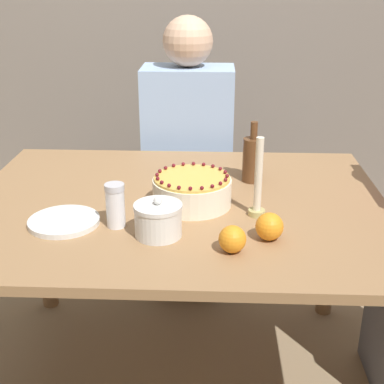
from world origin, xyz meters
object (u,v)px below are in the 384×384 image
(sugar_bowl, at_px, (158,220))
(sugar_shaker, at_px, (115,205))
(person_man_blue_shirt, at_px, (189,175))
(candle, at_px, (258,185))
(bottle, at_px, (253,159))
(cake, at_px, (192,191))

(sugar_bowl, xyz_separation_m, sugar_shaker, (-0.13, 0.05, 0.02))
(sugar_bowl, relative_size, person_man_blue_shirt, 0.11)
(candle, height_order, bottle, candle)
(candle, xyz_separation_m, bottle, (0.00, 0.29, -0.02))
(cake, relative_size, person_man_blue_shirt, 0.20)
(cake, distance_m, sugar_shaker, 0.27)
(bottle, bearing_deg, sugar_shaker, -137.37)
(sugar_shaker, xyz_separation_m, bottle, (0.42, 0.39, 0.02))
(cake, distance_m, sugar_bowl, 0.24)
(sugar_bowl, height_order, sugar_shaker, sugar_shaker)
(sugar_shaker, relative_size, bottle, 0.61)
(cake, height_order, candle, candle)
(sugar_bowl, distance_m, candle, 0.33)
(sugar_bowl, xyz_separation_m, candle, (0.29, 0.15, 0.05))
(candle, xyz_separation_m, person_man_blue_shirt, (-0.25, 0.82, -0.28))
(cake, relative_size, sugar_bowl, 1.83)
(person_man_blue_shirt, bearing_deg, cake, 93.67)
(person_man_blue_shirt, bearing_deg, sugar_bowl, 87.78)
(sugar_bowl, bearing_deg, sugar_shaker, 157.71)
(person_man_blue_shirt, bearing_deg, bottle, 115.64)
(cake, distance_m, person_man_blue_shirt, 0.78)
(candle, bearing_deg, sugar_bowl, -152.74)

